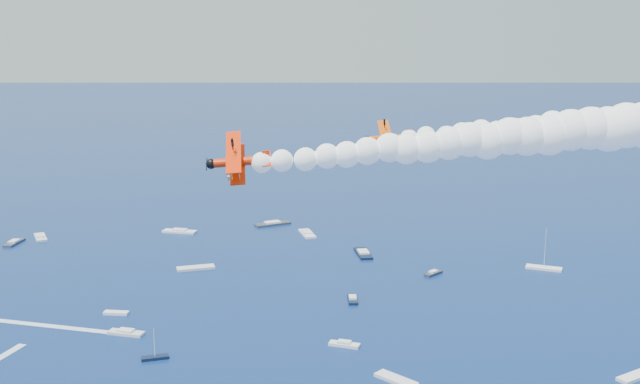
{
  "coord_description": "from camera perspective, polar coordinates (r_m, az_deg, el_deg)",
  "views": [
    {
      "loc": [
        2.7,
        -89.67,
        71.74
      ],
      "look_at": [
        10.41,
        14.34,
        49.34
      ],
      "focal_mm": 43.53,
      "sensor_mm": 36.0,
      "label": 1
    }
  ],
  "objects": [
    {
      "name": "biplane_trail",
      "position": [
        97.65,
        -5.94,
        2.24
      ],
      "size": [
        8.68,
        10.63,
        9.41
      ],
      "primitive_type": null,
      "rotation": [
        -0.44,
        0.07,
        3.14
      ],
      "color": "red"
    },
    {
      "name": "spectator_boats",
      "position": [
        226.61,
        -4.19,
        -6.28
      ],
      "size": [
        175.91,
        168.07,
        0.7
      ],
      "color": "silver",
      "rests_on": "ground"
    },
    {
      "name": "smoke_trail_trail",
      "position": [
        101.87,
        13.68,
        3.88
      ],
      "size": [
        69.42,
        7.83,
        12.26
      ],
      "primitive_type": null,
      "rotation": [
        0.0,
        0.0,
        3.14
      ],
      "color": "white"
    },
    {
      "name": "boat_wakes",
      "position": [
        192.45,
        -22.16,
        -10.7
      ],
      "size": [
        36.62,
        54.64,
        0.04
      ],
      "color": "white",
      "rests_on": "ground"
    },
    {
      "name": "biplane_lead",
      "position": [
        114.5,
        5.07,
        3.96
      ],
      "size": [
        8.0,
        9.4,
        6.97
      ],
      "primitive_type": null,
      "rotation": [
        -0.23,
        0.07,
        3.06
      ],
      "color": "#E14904"
    },
    {
      "name": "smoke_trail_lead",
      "position": [
        121.68,
        21.43,
        4.91
      ],
      "size": [
        69.94,
        18.1,
        12.26
      ],
      "primitive_type": null,
      "rotation": [
        0.0,
        0.0,
        3.06
      ],
      "color": "white"
    }
  ]
}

